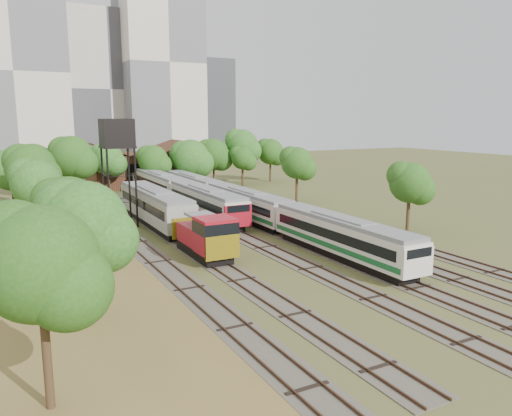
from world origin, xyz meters
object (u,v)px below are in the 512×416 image
railcar_red_set (180,193)px  shunter_locomotive (208,237)px  railcar_green_set (247,205)px  water_tower (117,136)px

railcar_red_set → shunter_locomotive: size_ratio=4.27×
railcar_green_set → water_tower: (-13.40, 3.91, 7.89)m
water_tower → shunter_locomotive: bearing=-78.3°
railcar_green_set → water_tower: water_tower is taller
railcar_green_set → shunter_locomotive: 15.98m
railcar_red_set → railcar_green_set: (4.00, -11.24, -0.13)m
railcar_red_set → railcar_green_set: 11.93m
shunter_locomotive → water_tower: bearing=101.7°
railcar_green_set → railcar_red_set: bearing=109.6°
railcar_green_set → water_tower: bearing=163.7°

